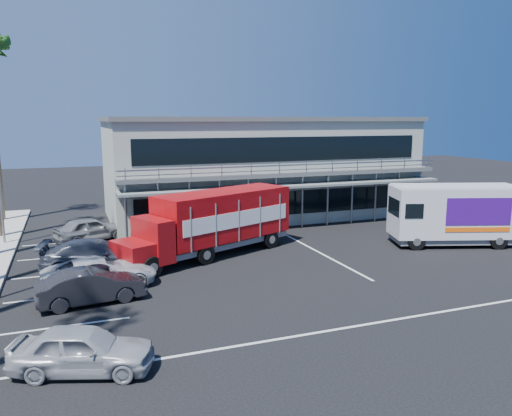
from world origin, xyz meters
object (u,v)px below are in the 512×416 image
object	(u,v)px
white_van	(454,214)
parked_car_b	(91,286)
parked_car_a	(83,350)
red_truck	(214,221)

from	to	relation	value
white_van	parked_car_b	size ratio (longest dim) A/B	1.81
white_van	parked_car_a	distance (m)	21.97
parked_car_a	parked_car_b	xyz separation A→B (m)	(0.47, 5.65, -0.00)
parked_car_a	parked_car_b	size ratio (longest dim) A/B	0.97
red_truck	white_van	distance (m)	13.75
red_truck	white_van	xyz separation A→B (m)	(13.48, -2.72, -0.03)
parked_car_a	red_truck	bearing A→B (deg)	-13.61
parked_car_b	red_truck	bearing A→B (deg)	-59.22
red_truck	parked_car_a	world-z (taller)	red_truck
white_van	parked_car_a	world-z (taller)	white_van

